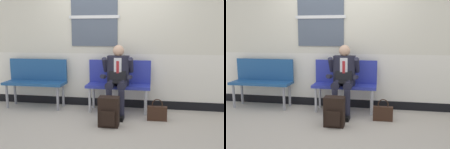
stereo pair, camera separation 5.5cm
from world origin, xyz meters
TOP-DOWN VIEW (x-y plane):
  - ground_plane at (0.00, 0.00)m, footprint 18.00×18.00m
  - station_wall at (-0.00, 0.76)m, footprint 5.51×0.17m
  - bench_with_person at (0.18, 0.48)m, footprint 1.20×0.42m
  - bench_empty at (-1.52, 0.48)m, footprint 1.23×0.42m
  - person_seated at (0.18, 0.28)m, footprint 0.57×0.70m
  - backpack at (0.13, -0.39)m, footprint 0.33×0.24m
  - handbag at (0.91, 0.01)m, footprint 0.33×0.09m

SIDE VIEW (x-z plane):
  - ground_plane at x=0.00m, z-range 0.00..0.00m
  - handbag at x=0.91m, z-range -0.05..0.33m
  - backpack at x=0.13m, z-range 0.00..0.48m
  - bench_empty at x=-1.52m, z-range 0.09..1.06m
  - bench_with_person at x=0.18m, z-range 0.09..1.07m
  - person_seated at x=0.18m, z-range 0.05..1.33m
  - station_wall at x=0.00m, z-range -0.01..2.84m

